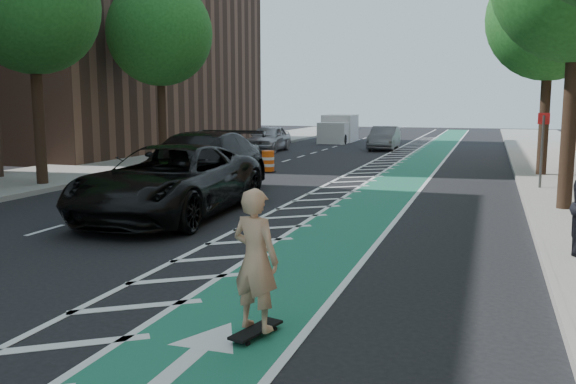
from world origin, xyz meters
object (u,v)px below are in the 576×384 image
at_px(suv_near, 170,181).
at_px(suv_far, 199,166).
at_px(barrel_a, 169,176).
at_px(skateboarder, 256,259).

height_order(suv_near, suv_far, suv_far).
distance_m(suv_near, barrel_a, 4.88).
xyz_separation_m(suv_far, barrel_a, (-1.84, 1.50, -0.55)).
bearing_deg(suv_far, barrel_a, 135.41).
distance_m(skateboarder, suv_near, 8.25).
xyz_separation_m(skateboarder, suv_far, (-5.43, 9.38, -0.00)).
bearing_deg(skateboarder, suv_near, -38.32).
xyz_separation_m(skateboarder, suv_near, (-4.86, 6.66, -0.09)).
relative_size(suv_near, suv_far, 0.95).
bearing_deg(suv_near, suv_far, 99.40).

